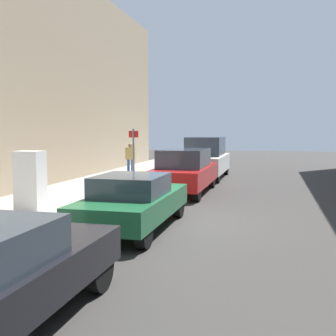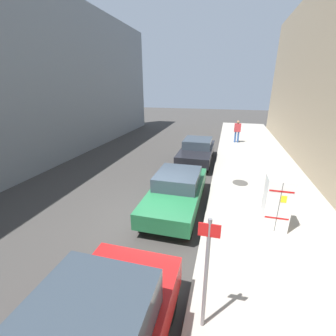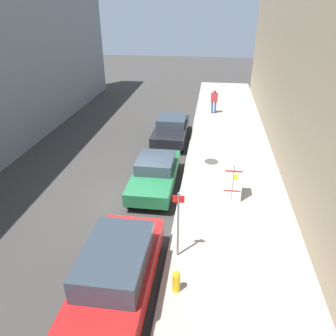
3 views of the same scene
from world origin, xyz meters
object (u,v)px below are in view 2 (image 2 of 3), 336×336
parked_sedan_green (177,190)px  pedestrian_walking_far (237,130)px  street_sign_post (206,271)px  discarded_refrigerator (277,203)px  parked_sedan_dark (197,150)px

parked_sedan_green → pedestrian_walking_far: bearing=-102.8°
street_sign_post → pedestrian_walking_far: street_sign_post is taller
discarded_refrigerator → parked_sedan_dark: size_ratio=0.39×
parked_sedan_dark → parked_sedan_green: 5.71m
parked_sedan_dark → street_sign_post: bearing=98.4°
street_sign_post → pedestrian_walking_far: (-0.96, -15.44, -0.32)m
street_sign_post → parked_sedan_green: 4.83m
pedestrian_walking_far → parked_sedan_dark: (2.48, 5.20, -0.44)m
discarded_refrigerator → pedestrian_walking_far: size_ratio=1.00×
discarded_refrigerator → parked_sedan_green: bearing=-12.6°
parked_sedan_dark → parked_sedan_green: (0.00, 5.71, -0.02)m
parked_sedan_dark → pedestrian_walking_far: bearing=-115.5°
discarded_refrigerator → pedestrian_walking_far: bearing=-85.6°
pedestrian_walking_far → parked_sedan_green: 11.20m
discarded_refrigerator → street_sign_post: street_sign_post is taller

